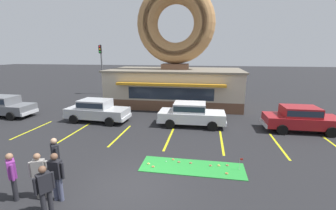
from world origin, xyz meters
TOP-DOWN VIEW (x-y plane):
  - ground_plane at (0.00, 0.00)m, footprint 160.00×160.00m
  - donut_shop_building at (-0.24, 13.94)m, footprint 12.30×6.75m
  - putting_mat at (2.23, 1.79)m, footprint 4.48×1.42m
  - mini_donut_near_left at (3.02, 2.02)m, footprint 0.13×0.13m
  - mini_donut_near_right at (0.55, 1.50)m, footprint 0.13×0.13m
  - mini_donut_mid_left at (1.61, 2.12)m, footprint 0.13×0.13m
  - mini_donut_mid_centre at (2.14, 2.12)m, footprint 0.13×0.13m
  - mini_donut_mid_right at (0.28, 1.73)m, footprint 0.13×0.13m
  - mini_donut_far_left at (3.67, 1.46)m, footprint 0.13×0.13m
  - mini_donut_far_centre at (3.38, 2.09)m, footprint 0.13×0.13m
  - mini_donut_far_right at (1.31, 2.32)m, footprint 0.13×0.13m
  - mini_donut_extra at (3.75, 2.18)m, footprint 0.13×0.13m
  - golf_ball at (1.03, 2.07)m, footprint 0.04×0.04m
  - putting_flag_pin at (4.25, 1.88)m, footprint 0.13×0.01m
  - car_silver at (-5.03, 7.43)m, footprint 4.64×2.14m
  - car_white at (1.75, 7.58)m, footprint 4.58×2.02m
  - car_red at (8.65, 7.64)m, footprint 4.58×2.01m
  - car_grey at (-12.80, 7.43)m, footprint 4.59×2.04m
  - pedestrian_blue_sweater_man at (-2.08, -1.18)m, footprint 0.60×0.25m
  - pedestrian_hooded_kid at (-3.57, -1.38)m, footprint 0.48×0.43m
  - pedestrian_leather_jacket_man at (-2.98, 0.03)m, footprint 0.46×0.44m
  - pedestrian_clipboard_woman at (-2.75, -1.14)m, footprint 0.56×0.36m
  - pedestrian_beanie_man at (-1.97, -1.87)m, footprint 0.41×0.52m
  - trash_bin at (5.22, 11.46)m, footprint 0.57×0.57m
  - traffic_light_pole at (-9.47, 17.74)m, footprint 0.28×0.47m
  - parking_stripe_far_left at (-8.32, 5.00)m, footprint 0.12×3.60m
  - parking_stripe_left at (-5.32, 5.00)m, footprint 0.12×3.60m
  - parking_stripe_mid_left at (-2.32, 5.00)m, footprint 0.12×3.60m
  - parking_stripe_centre at (0.68, 5.00)m, footprint 0.12×3.60m
  - parking_stripe_mid_right at (3.68, 5.00)m, footprint 0.12×3.60m
  - parking_stripe_right at (6.68, 5.00)m, footprint 0.12×3.60m

SIDE VIEW (x-z plane):
  - ground_plane at x=0.00m, z-range 0.00..0.00m
  - parking_stripe_far_left at x=-8.32m, z-range 0.00..0.01m
  - parking_stripe_left at x=-5.32m, z-range 0.00..0.01m
  - parking_stripe_mid_left at x=-2.32m, z-range 0.00..0.01m
  - parking_stripe_centre at x=0.68m, z-range 0.00..0.01m
  - parking_stripe_mid_right at x=3.68m, z-range 0.00..0.01m
  - parking_stripe_right at x=6.68m, z-range 0.00..0.01m
  - putting_mat at x=2.23m, z-range 0.00..0.03m
  - mini_donut_near_left at x=3.02m, z-range 0.03..0.07m
  - mini_donut_near_right at x=0.55m, z-range 0.03..0.07m
  - mini_donut_mid_left at x=1.61m, z-range 0.03..0.07m
  - mini_donut_mid_centre at x=2.14m, z-range 0.03..0.07m
  - mini_donut_mid_right at x=0.28m, z-range 0.03..0.07m
  - mini_donut_far_left at x=3.67m, z-range 0.03..0.07m
  - mini_donut_far_centre at x=3.38m, z-range 0.03..0.07m
  - mini_donut_far_right at x=1.31m, z-range 0.03..0.07m
  - mini_donut_extra at x=3.75m, z-range 0.03..0.07m
  - golf_ball at x=1.03m, z-range 0.03..0.07m
  - putting_flag_pin at x=4.25m, z-range 0.16..0.71m
  - trash_bin at x=5.22m, z-range 0.01..0.99m
  - car_silver at x=-5.03m, z-range 0.07..1.67m
  - car_white at x=1.75m, z-range 0.07..1.67m
  - car_red at x=8.65m, z-range 0.07..1.67m
  - car_grey at x=-12.80m, z-range 0.07..1.67m
  - pedestrian_beanie_man at x=-1.97m, z-range 0.09..1.73m
  - pedestrian_clipboard_woman at x=-2.75m, z-range 0.09..1.73m
  - pedestrian_hooded_kid at x=-3.57m, z-range 0.09..1.78m
  - pedestrian_leather_jacket_man at x=-2.98m, z-range 0.10..1.80m
  - pedestrian_blue_sweater_man at x=-2.08m, z-range 0.10..1.81m
  - traffic_light_pole at x=-9.47m, z-range 0.81..6.61m
  - donut_shop_building at x=-0.24m, z-range -1.74..9.22m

